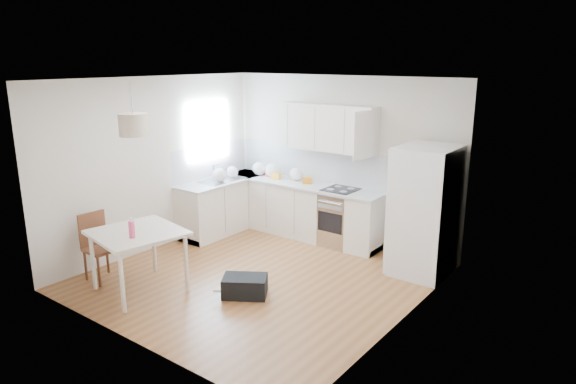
% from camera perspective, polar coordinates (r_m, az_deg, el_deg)
% --- Properties ---
extents(floor, '(4.20, 4.20, 0.00)m').
position_cam_1_polar(floor, '(7.26, -3.19, -9.43)').
color(floor, brown).
rests_on(floor, ground).
extents(ceiling, '(4.20, 4.20, 0.00)m').
position_cam_1_polar(ceiling, '(6.63, -3.53, 12.37)').
color(ceiling, white).
rests_on(ceiling, wall_back).
extents(wall_back, '(4.20, 0.00, 4.20)m').
position_cam_1_polar(wall_back, '(8.50, 5.84, 3.66)').
color(wall_back, beige).
rests_on(wall_back, floor).
extents(wall_left, '(0.00, 4.20, 4.20)m').
position_cam_1_polar(wall_left, '(8.30, -14.51, 3.01)').
color(wall_left, beige).
rests_on(wall_left, floor).
extents(wall_right, '(0.00, 4.20, 4.20)m').
position_cam_1_polar(wall_right, '(5.74, 12.91, -2.05)').
color(wall_right, beige).
rests_on(wall_right, floor).
extents(window_glassblock, '(0.02, 1.00, 1.00)m').
position_cam_1_polar(window_glassblock, '(8.98, -8.89, 6.74)').
color(window_glassblock, '#BFE0F9').
rests_on(window_glassblock, wall_left).
extents(cabinets_back, '(3.00, 0.60, 0.88)m').
position_cam_1_polar(cabinets_back, '(8.79, 1.32, -2.00)').
color(cabinets_back, white).
rests_on(cabinets_back, floor).
extents(cabinets_left, '(0.60, 1.80, 0.88)m').
position_cam_1_polar(cabinets_left, '(9.09, -7.07, -1.55)').
color(cabinets_left, white).
rests_on(cabinets_left, floor).
extents(counter_back, '(3.02, 0.64, 0.04)m').
position_cam_1_polar(counter_back, '(8.67, 1.34, 0.91)').
color(counter_back, '#BABDC0').
rests_on(counter_back, cabinets_back).
extents(counter_left, '(0.64, 1.82, 0.04)m').
position_cam_1_polar(counter_left, '(8.97, -7.16, 1.27)').
color(counter_left, '#BABDC0').
rests_on(counter_left, cabinets_left).
extents(backsplash_back, '(3.00, 0.01, 0.58)m').
position_cam_1_polar(backsplash_back, '(8.84, 2.46, 3.23)').
color(backsplash_back, silver).
rests_on(backsplash_back, wall_back).
extents(backsplash_left, '(0.01, 1.80, 0.58)m').
position_cam_1_polar(backsplash_left, '(9.11, -8.56, 3.42)').
color(backsplash_left, silver).
rests_on(backsplash_left, wall_left).
extents(upper_cabinets, '(1.70, 0.32, 0.75)m').
position_cam_1_polar(upper_cabinets, '(8.35, 4.47, 7.15)').
color(upper_cabinets, white).
rests_on(upper_cabinets, wall_back).
extents(range_oven, '(0.50, 0.61, 0.88)m').
position_cam_1_polar(range_oven, '(8.37, 5.78, -2.94)').
color(range_oven, silver).
rests_on(range_oven, floor).
extents(sink, '(0.50, 0.80, 0.16)m').
position_cam_1_polar(sink, '(8.93, -7.38, 1.30)').
color(sink, silver).
rests_on(sink, counter_left).
extents(refrigerator, '(0.88, 0.92, 1.81)m').
position_cam_1_polar(refrigerator, '(7.38, 15.05, -2.03)').
color(refrigerator, white).
rests_on(refrigerator, floor).
extents(dining_table, '(1.22, 1.22, 0.82)m').
position_cam_1_polar(dining_table, '(6.87, -16.38, -4.95)').
color(dining_table, '#BDB1A2').
rests_on(dining_table, floor).
extents(dining_chair, '(0.41, 0.41, 0.93)m').
position_cam_1_polar(dining_chair, '(7.45, -20.00, -5.84)').
color(dining_chair, '#522B18').
rests_on(dining_chair, floor).
extents(drink_bottle, '(0.08, 0.08, 0.26)m').
position_cam_1_polar(drink_bottle, '(6.59, -16.99, -3.83)').
color(drink_bottle, '#D63B69').
rests_on(drink_bottle, dining_table).
extents(gym_bag, '(0.67, 0.61, 0.26)m').
position_cam_1_polar(gym_bag, '(6.71, -4.82, -10.38)').
color(gym_bag, black).
rests_on(gym_bag, floor).
extents(pendant_lamp, '(0.40, 0.40, 0.27)m').
position_cam_1_polar(pendant_lamp, '(6.53, -16.80, 7.17)').
color(pendant_lamp, beige).
rests_on(pendant_lamp, ceiling).
extents(grocery_bag_a, '(0.26, 0.22, 0.24)m').
position_cam_1_polar(grocery_bag_a, '(9.22, -3.20, 2.61)').
color(grocery_bag_a, white).
rests_on(grocery_bag_a, counter_back).
extents(grocery_bag_b, '(0.28, 0.23, 0.25)m').
position_cam_1_polar(grocery_bag_b, '(9.02, -1.72, 2.40)').
color(grocery_bag_b, white).
rests_on(grocery_bag_b, counter_back).
extents(grocery_bag_c, '(0.24, 0.20, 0.21)m').
position_cam_1_polar(grocery_bag_c, '(8.81, 0.91, 1.98)').
color(grocery_bag_c, white).
rests_on(grocery_bag_c, counter_back).
extents(grocery_bag_d, '(0.22, 0.19, 0.20)m').
position_cam_1_polar(grocery_bag_d, '(9.09, -6.19, 2.24)').
color(grocery_bag_d, white).
rests_on(grocery_bag_d, counter_back).
extents(grocery_bag_e, '(0.26, 0.22, 0.23)m').
position_cam_1_polar(grocery_bag_e, '(8.79, -7.58, 1.89)').
color(grocery_bag_e, white).
rests_on(grocery_bag_e, counter_left).
extents(snack_orange, '(0.18, 0.16, 0.11)m').
position_cam_1_polar(snack_orange, '(8.60, 2.17, 1.29)').
color(snack_orange, orange).
rests_on(snack_orange, counter_back).
extents(snack_yellow, '(0.16, 0.10, 0.11)m').
position_cam_1_polar(snack_yellow, '(8.91, -1.33, 1.78)').
color(snack_yellow, '#FCAB27').
rests_on(snack_yellow, counter_back).
extents(snack_red, '(0.16, 0.13, 0.10)m').
position_cam_1_polar(snack_red, '(9.13, -2.00, 2.06)').
color(snack_red, red).
rests_on(snack_red, counter_back).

